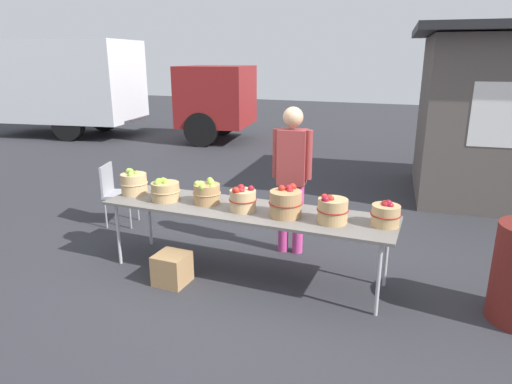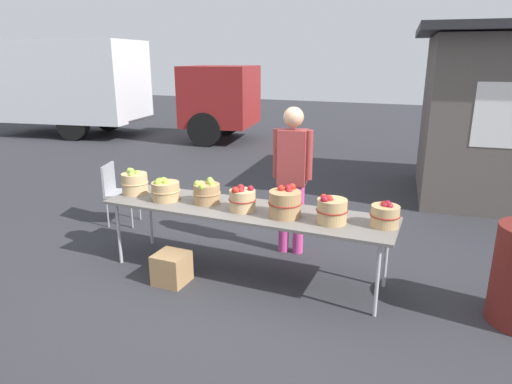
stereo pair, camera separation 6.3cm
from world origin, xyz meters
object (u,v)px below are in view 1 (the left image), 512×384
apple_basket_red_2 (332,210)px  folding_chair (115,189)px  apple_basket_green_0 (134,183)px  produce_crate (172,269)px  market_table (245,212)px  box_truck (99,85)px  apple_basket_red_0 (243,199)px  vendor_adult (292,169)px  apple_basket_green_1 (165,190)px  apple_basket_green_2 (207,193)px  apple_basket_red_1 (286,203)px  apple_basket_red_3 (386,214)px

apple_basket_red_2 → folding_chair: bearing=166.2°
apple_basket_green_0 → produce_crate: bearing=-32.0°
market_table → box_truck: box_truck is taller
market_table → apple_basket_red_2: size_ratio=10.18×
folding_chair → produce_crate: folding_chair is taller
box_truck → produce_crate: size_ratio=24.49×
apple_basket_red_0 → apple_basket_red_2: (0.93, -0.00, 0.01)m
apple_basket_red_0 → vendor_adult: bearing=72.4°
apple_basket_green_1 → apple_basket_red_0: (0.94, 0.00, 0.01)m
folding_chair → produce_crate: 2.08m
apple_basket_green_2 → apple_basket_red_1: (0.92, -0.07, 0.02)m
apple_basket_green_2 → box_truck: box_truck is taller
folding_chair → apple_basket_red_3: bearing=-119.2°
apple_basket_green_2 → folding_chair: apple_basket_green_2 is taller
apple_basket_red_1 → apple_basket_red_3: (0.95, 0.11, -0.03)m
apple_basket_red_3 → produce_crate: size_ratio=0.87×
apple_basket_green_0 → apple_basket_red_3: bearing=0.8°
apple_basket_red_0 → folding_chair: (-2.29, 0.79, -0.36)m
apple_basket_green_2 → apple_basket_red_2: (1.39, -0.08, 0.01)m
vendor_adult → produce_crate: (-0.89, -1.23, -0.86)m
apple_basket_red_0 → market_table: bearing=93.3°
apple_basket_red_0 → box_truck: size_ratio=0.04×
apple_basket_green_0 → vendor_adult: bearing=24.1°
apple_basket_green_1 → apple_basket_red_2: size_ratio=1.07×
apple_basket_green_0 → apple_basket_green_2: 0.94m
apple_basket_green_2 → produce_crate: 0.88m
apple_basket_green_0 → folding_chair: apple_basket_green_0 is taller
apple_basket_green_1 → apple_basket_green_2: apple_basket_green_2 is taller
market_table → folding_chair: 2.41m
folding_chair → apple_basket_red_2: bearing=-122.6°
apple_basket_red_2 → box_truck: (-8.50, 6.72, 0.61)m
apple_basket_red_3 → box_truck: bearing=143.6°
apple_basket_red_2 → folding_chair: (-3.22, 0.79, -0.37)m
apple_basket_green_2 → apple_basket_red_0: size_ratio=1.06×
apple_basket_red_0 → folding_chair: bearing=161.0°
apple_basket_green_0 → apple_basket_red_2: apple_basket_green_0 is taller
apple_basket_green_0 → apple_basket_green_2: bearing=0.4°
market_table → produce_crate: 0.96m
apple_basket_red_0 → apple_basket_red_2: apple_basket_red_2 is taller
apple_basket_green_1 → vendor_adult: vendor_adult is taller
apple_basket_green_1 → apple_basket_green_2: bearing=9.5°
vendor_adult → apple_basket_red_0: bearing=64.9°
market_table → apple_basket_red_1: apple_basket_red_1 is taller
apple_basket_green_0 → vendor_adult: size_ratio=0.18×
apple_basket_green_2 → apple_basket_red_2: size_ratio=1.00×
apple_basket_green_1 → apple_basket_green_2: 0.48m
apple_basket_red_3 → box_truck: (-8.98, 6.61, 0.63)m
apple_basket_red_1 → box_truck: size_ratio=0.04×
apple_basket_red_3 → apple_basket_green_2: bearing=-179.0°
apple_basket_red_1 → apple_basket_red_2: bearing=-0.7°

